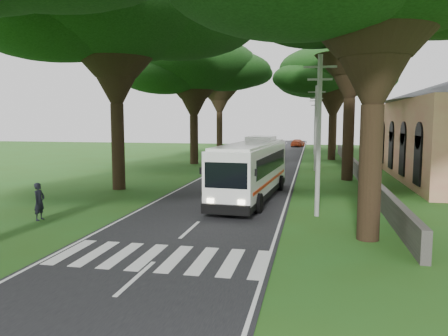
{
  "coord_description": "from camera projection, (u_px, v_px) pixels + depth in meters",
  "views": [
    {
      "loc": [
        5.21,
        -16.12,
        4.86
      ],
      "look_at": [
        0.47,
        7.21,
        2.2
      ],
      "focal_mm": 35.0,
      "sensor_mm": 36.0,
      "label": 1
    }
  ],
  "objects": [
    {
      "name": "tree_l_far",
      "position": [
        219.0,
        71.0,
        64.38
      ],
      "size": [
        12.94,
        12.94,
        14.9
      ],
      "color": "black",
      "rests_on": "ground"
    },
    {
      "name": "coach_bus",
      "position": [
        252.0,
        169.0,
        26.54
      ],
      "size": [
        3.42,
        11.82,
        3.44
      ],
      "rotation": [
        0.0,
        0.0,
        -0.08
      ],
      "color": "white",
      "rests_on": "ground"
    },
    {
      "name": "tree_l_midb",
      "position": [
        193.0,
        66.0,
        46.8
      ],
      "size": [
        13.7,
        13.7,
        13.59
      ],
      "color": "black",
      "rests_on": "ground"
    },
    {
      "name": "road",
      "position": [
        256.0,
        170.0,
        41.62
      ],
      "size": [
        8.0,
        120.0,
        0.04
      ],
      "primitive_type": "cube",
      "color": "black",
      "rests_on": "ground"
    },
    {
      "name": "tree_r_far",
      "position": [
        335.0,
        76.0,
        68.84
      ],
      "size": [
        16.33,
        16.33,
        15.2
      ],
      "color": "black",
      "rests_on": "ground"
    },
    {
      "name": "pole_far",
      "position": [
        315.0,
        124.0,
        60.52
      ],
      "size": [
        1.6,
        0.24,
        8.0
      ],
      "color": "gray",
      "rests_on": "ground"
    },
    {
      "name": "ground",
      "position": [
        176.0,
        243.0,
        17.27
      ],
      "size": [
        140.0,
        140.0,
        0.0
      ],
      "primitive_type": "plane",
      "color": "#294F16",
      "rests_on": "ground"
    },
    {
      "name": "distant_car_b",
      "position": [
        268.0,
        148.0,
        64.17
      ],
      "size": [
        1.45,
        3.96,
        1.3
      ],
      "primitive_type": "imported",
      "rotation": [
        0.0,
        0.0,
        0.02
      ],
      "color": "#21224D",
      "rests_on": "road"
    },
    {
      "name": "tree_r_mida",
      "position": [
        352.0,
        11.0,
        33.7
      ],
      "size": [
        13.43,
        13.43,
        16.26
      ],
      "color": "black",
      "rests_on": "ground"
    },
    {
      "name": "pole_near",
      "position": [
        319.0,
        133.0,
        21.56
      ],
      "size": [
        1.6,
        0.24,
        8.0
      ],
      "color": "gray",
      "rests_on": "ground"
    },
    {
      "name": "distant_car_a",
      "position": [
        252.0,
        150.0,
        60.41
      ],
      "size": [
        2.4,
        4.1,
        1.31
      ],
      "primitive_type": "imported",
      "rotation": [
        0.0,
        0.0,
        2.91
      ],
      "color": "silver",
      "rests_on": "road"
    },
    {
      "name": "tree_l_mida",
      "position": [
        114.0,
        12.0,
        29.21
      ],
      "size": [
        16.08,
        16.08,
        15.54
      ],
      "color": "black",
      "rests_on": "ground"
    },
    {
      "name": "crosswalk",
      "position": [
        159.0,
        258.0,
        15.33
      ],
      "size": [
        8.0,
        3.0,
        0.01
      ],
      "primitive_type": "cube",
      "color": "silver",
      "rests_on": "ground"
    },
    {
      "name": "distant_car_c",
      "position": [
        298.0,
        143.0,
        77.52
      ],
      "size": [
        2.64,
        4.8,
        1.32
      ],
      "primitive_type": "imported",
      "rotation": [
        0.0,
        0.0,
        2.96
      ],
      "color": "#9B3216",
      "rests_on": "road"
    },
    {
      "name": "pole_mid",
      "position": [
        316.0,
        127.0,
        41.04
      ],
      "size": [
        1.6,
        0.24,
        8.0
      ],
      "color": "gray",
      "rests_on": "ground"
    },
    {
      "name": "property_wall",
      "position": [
        355.0,
        167.0,
        38.8
      ],
      "size": [
        0.35,
        50.0,
        1.2
      ],
      "primitive_type": "cube",
      "color": "#383533",
      "rests_on": "ground"
    },
    {
      "name": "pedestrian",
      "position": [
        39.0,
        201.0,
        21.06
      ],
      "size": [
        0.45,
        0.68,
        1.83
      ],
      "primitive_type": "imported",
      "rotation": [
        0.0,
        0.0,
        1.55
      ],
      "color": "black",
      "rests_on": "ground"
    },
    {
      "name": "tree_r_midb",
      "position": [
        334.0,
        70.0,
        51.62
      ],
      "size": [
        12.95,
        12.95,
        13.57
      ],
      "color": "black",
      "rests_on": "ground"
    }
  ]
}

